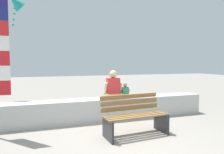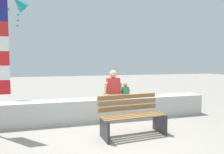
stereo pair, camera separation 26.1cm
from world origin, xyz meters
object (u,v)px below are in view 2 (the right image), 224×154
(park_bench, at_px, (132,117))
(person_child, at_px, (125,92))
(person_adult, at_px, (113,87))
(kite_teal, at_px, (19,4))

(park_bench, distance_m, person_child, 1.47)
(person_adult, bearing_deg, park_bench, -88.34)
(person_child, xyz_separation_m, kite_teal, (-3.13, 2.37, 2.92))
(person_child, distance_m, kite_teal, 4.89)
(park_bench, height_order, kite_teal, kite_teal)
(person_child, bearing_deg, person_adult, -179.93)
(park_bench, xyz_separation_m, kite_teal, (-2.80, 3.75, 3.28))
(park_bench, bearing_deg, person_child, 76.53)
(person_child, relative_size, kite_teal, 0.38)
(person_adult, relative_size, kite_teal, 0.73)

